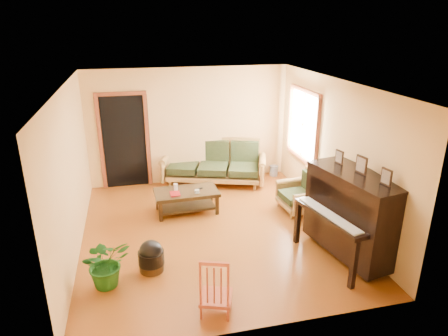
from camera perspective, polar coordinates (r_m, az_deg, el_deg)
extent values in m
plane|color=#69320D|center=(7.24, -1.60, -8.90)|extent=(5.00, 5.00, 0.00)
cube|color=black|center=(9.03, -14.02, 3.59)|extent=(1.08, 0.16, 2.05)
cube|color=white|center=(8.50, 11.27, 6.11)|extent=(0.12, 1.36, 1.46)
cube|color=#A2773B|center=(9.08, -1.50, 0.78)|extent=(2.49, 1.65, 0.99)
cube|color=black|center=(7.84, -5.35, -4.75)|extent=(1.24, 0.71, 0.44)
cube|color=#A2773B|center=(7.91, 10.58, -3.36)|extent=(0.83, 0.86, 0.80)
cube|color=black|center=(6.51, 17.84, -6.56)|extent=(1.22, 1.73, 1.40)
cylinder|color=black|center=(6.20, -10.33, -12.73)|extent=(0.45, 0.45, 0.37)
cube|color=#97361B|center=(5.23, -1.16, -16.16)|extent=(0.52, 0.54, 0.85)
cube|color=gold|center=(9.56, 4.52, 0.38)|extent=(0.43, 0.20, 0.56)
cylinder|color=#304E92|center=(9.70, 7.13, -0.39)|extent=(0.22, 0.22, 0.25)
imported|color=#175117|center=(5.94, -16.46, -12.82)|extent=(0.79, 0.72, 0.74)
imported|color=maroon|center=(7.60, -7.69, -3.76)|extent=(0.19, 0.25, 0.02)
cylinder|color=white|center=(7.79, -6.91, -2.69)|extent=(0.08, 0.08, 0.13)
cylinder|color=silver|center=(7.63, -3.89, -3.35)|extent=(0.11, 0.11, 0.06)
cube|color=black|center=(7.81, -3.60, -2.97)|extent=(0.16, 0.10, 0.02)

